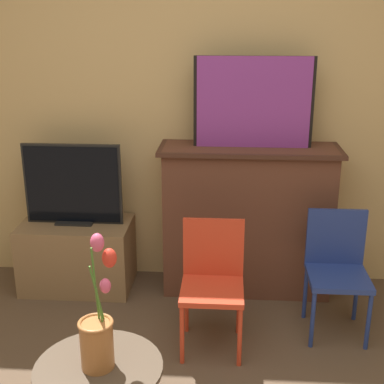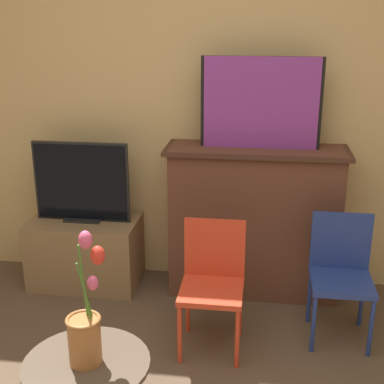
{
  "view_description": "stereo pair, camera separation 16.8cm",
  "coord_description": "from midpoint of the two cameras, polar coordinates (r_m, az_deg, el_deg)",
  "views": [
    {
      "loc": [
        0.17,
        -1.27,
        1.74
      ],
      "look_at": [
        -0.0,
        1.28,
        0.88
      ],
      "focal_mm": 50.0,
      "sensor_mm": 36.0,
      "label": 1
    },
    {
      "loc": [
        0.34,
        -1.25,
        1.74
      ],
      "look_at": [
        -0.0,
        1.28,
        0.88
      ],
      "focal_mm": 50.0,
      "sensor_mm": 36.0,
      "label": 2
    }
  ],
  "objects": [
    {
      "name": "wall_back",
      "position": [
        3.42,
        3.45,
        12.03
      ],
      "size": [
        8.0,
        0.06,
        2.7
      ],
      "color": "tan",
      "rests_on": "ground"
    },
    {
      "name": "chair_blue",
      "position": [
        3.11,
        17.12,
        -7.87
      ],
      "size": [
        0.33,
        0.33,
        0.69
      ],
      "color": "navy",
      "rests_on": "ground"
    },
    {
      "name": "chair_red",
      "position": [
        2.89,
        3.91,
        -9.08
      ],
      "size": [
        0.33,
        0.33,
        0.69
      ],
      "color": "red",
      "rests_on": "ground"
    },
    {
      "name": "vase_tulips",
      "position": [
        2.15,
        -9.03,
        -14.15
      ],
      "size": [
        0.15,
        0.17,
        0.54
      ],
      "color": "#AD6B38",
      "rests_on": "side_table"
    },
    {
      "name": "tv_stand",
      "position": [
        3.64,
        -9.96,
        -6.3
      ],
      "size": [
        0.71,
        0.42,
        0.45
      ],
      "color": "olive",
      "rests_on": "ground"
    },
    {
      "name": "fireplace_mantel",
      "position": [
        3.43,
        8.03,
        -2.91
      ],
      "size": [
        1.11,
        0.38,
        0.96
      ],
      "color": "brown",
      "rests_on": "ground"
    },
    {
      "name": "tv_monitor",
      "position": [
        3.47,
        -10.37,
        0.92
      ],
      "size": [
        0.62,
        0.12,
        0.52
      ],
      "color": "black",
      "rests_on": "tv_stand"
    },
    {
      "name": "painting",
      "position": [
        3.24,
        8.86,
        9.34
      ],
      "size": [
        0.72,
        0.03,
        0.54
      ],
      "color": "black",
      "rests_on": "fireplace_mantel"
    }
  ]
}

